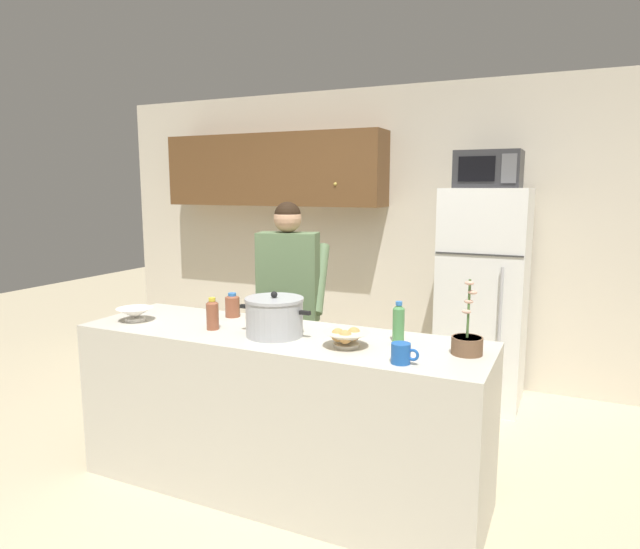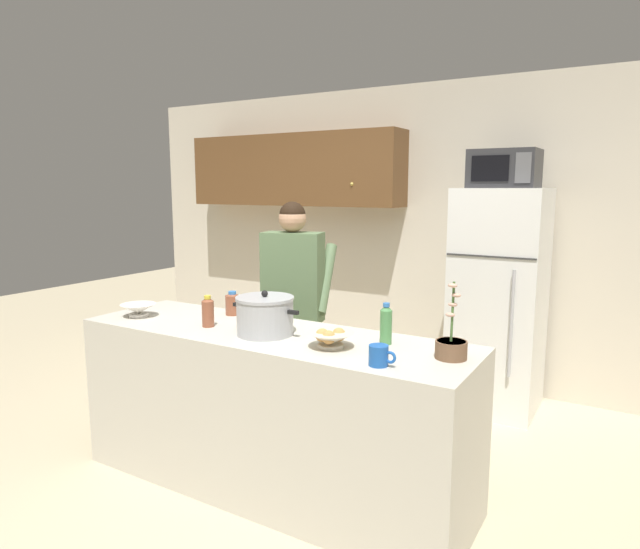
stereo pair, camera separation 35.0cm
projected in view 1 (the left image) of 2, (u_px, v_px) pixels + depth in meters
The scene contains 14 objects.
ground_plane at pixel (280, 488), 3.19m from camera, with size 14.00×14.00×0.00m, color #C6B793.
back_wall_unit at pixel (373, 219), 5.09m from camera, with size 6.00×0.48×2.60m.
kitchen_island at pixel (279, 412), 3.12m from camera, with size 2.31×0.68×0.92m, color beige.
refrigerator at pixel (483, 297), 4.37m from camera, with size 0.64×0.68×1.71m.
microwave at pixel (489, 169), 4.20m from camera, with size 0.48×0.37×0.28m.
person_near_pot at pixel (289, 291), 3.83m from camera, with size 0.57×0.51×1.62m.
cooking_pot at pixel (274, 317), 2.99m from camera, with size 0.43×0.32×0.25m.
coffee_mug at pixel (401, 353), 2.52m from camera, with size 0.13×0.09×0.10m.
bread_bowl at pixel (346, 338), 2.77m from camera, with size 0.24×0.24×0.10m.
empty_bowl at pixel (135, 313), 3.32m from camera, with size 0.22×0.22×0.08m.
bottle_near_edge at pixel (212, 314), 3.12m from camera, with size 0.07×0.07×0.18m.
bottle_mid_counter at pixel (399, 322), 2.86m from camera, with size 0.06×0.06×0.22m.
bottle_far_corner at pixel (232, 305), 3.42m from camera, with size 0.09×0.09×0.15m.
potted_orchid at pixel (467, 342), 2.66m from camera, with size 0.15×0.15×0.37m.
Camera 1 is at (1.46, -2.59, 1.72)m, focal length 31.02 mm.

